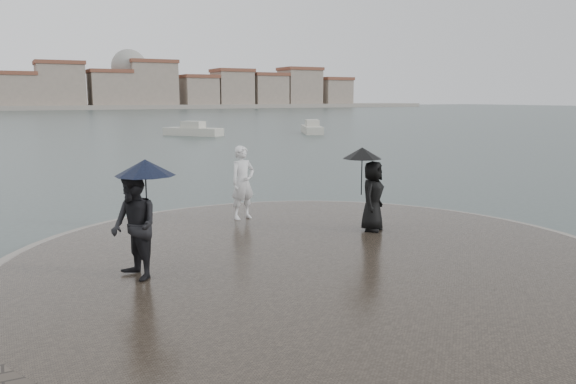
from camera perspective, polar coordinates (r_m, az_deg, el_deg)
ground at (r=8.53m, az=15.54°, el=-14.55°), size 400.00×400.00×0.00m
kerb_ring at (r=11.10m, az=3.12°, el=-7.58°), size 12.50×12.50×0.32m
quay_tip at (r=11.10m, az=3.12°, el=-7.48°), size 11.90×11.90×0.36m
statue at (r=14.29m, az=-4.61°, el=0.96°), size 0.76×0.58×1.87m
visitor_left at (r=9.85m, az=-15.14°, el=-2.18°), size 1.21×1.13×2.04m
visitor_right at (r=13.08m, az=8.34°, el=0.64°), size 1.18×1.00×1.95m
boats at (r=48.42m, az=-13.26°, el=5.75°), size 37.30×9.74×1.50m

